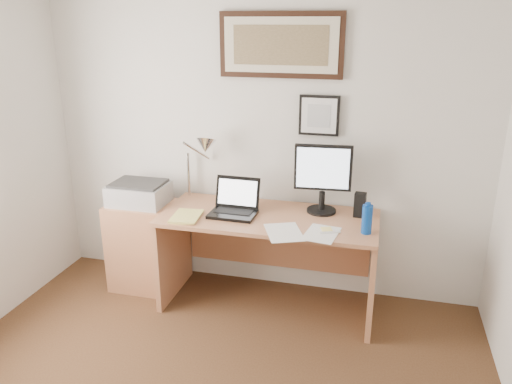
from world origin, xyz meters
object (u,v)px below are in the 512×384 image
(book, at_px, (173,216))
(printer, at_px, (139,193))
(side_cabinet, at_px, (143,245))
(laptop, at_px, (235,206))
(water_bottle, at_px, (367,219))
(lcd_monitor, at_px, (323,175))
(desk, at_px, (271,240))

(book, relative_size, printer, 0.62)
(side_cabinet, height_order, laptop, laptop)
(water_bottle, height_order, printer, water_bottle)
(laptop, relative_size, printer, 0.79)
(laptop, bearing_deg, lcd_monitor, 16.53)
(lcd_monitor, bearing_deg, printer, -175.41)
(book, xyz_separation_m, laptop, (0.42, 0.18, 0.05))
(side_cabinet, height_order, lcd_monitor, lcd_monitor)
(water_bottle, xyz_separation_m, laptop, (-0.97, 0.13, -0.04))
(water_bottle, bearing_deg, laptop, 172.41)
(book, height_order, laptop, laptop)
(side_cabinet, bearing_deg, laptop, -4.55)
(laptop, height_order, printer, laptop)
(book, distance_m, laptop, 0.46)
(side_cabinet, distance_m, desk, 1.08)
(lcd_monitor, bearing_deg, water_bottle, -42.32)
(laptop, relative_size, lcd_monitor, 0.67)
(water_bottle, xyz_separation_m, lcd_monitor, (-0.35, 0.31, 0.19))
(water_bottle, xyz_separation_m, desk, (-0.71, 0.23, -0.34))
(side_cabinet, distance_m, printer, 0.45)
(desk, bearing_deg, water_bottle, -17.84)
(side_cabinet, relative_size, desk, 0.46)
(side_cabinet, xyz_separation_m, desk, (1.07, 0.04, 0.15))
(side_cabinet, distance_m, book, 0.61)
(lcd_monitor, bearing_deg, desk, -166.84)
(water_bottle, height_order, laptop, laptop)
(book, bearing_deg, water_bottle, 2.25)
(side_cabinet, bearing_deg, lcd_monitor, 4.81)
(water_bottle, relative_size, lcd_monitor, 0.39)
(book, height_order, printer, printer)
(water_bottle, distance_m, desk, 0.82)
(book, distance_m, lcd_monitor, 1.14)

